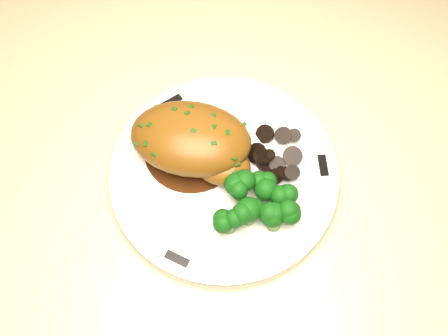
# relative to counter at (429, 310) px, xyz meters

# --- Properties ---
(counter) EXTENTS (2.26, 0.75, 1.10)m
(counter) POSITION_rel_counter_xyz_m (0.00, 0.00, 0.00)
(counter) COLOR brown
(counter) RESTS_ON ground
(plate) EXTENTS (0.31, 0.31, 0.02)m
(plate) POSITION_rel_counter_xyz_m (-0.38, -0.00, 0.49)
(plate) COLOR white
(plate) RESTS_ON counter
(rim_accent_0) EXTENTS (0.01, 0.03, 0.00)m
(rim_accent_0) POSITION_rel_counter_xyz_m (-0.28, 0.02, 0.50)
(rim_accent_0) COLOR black
(rim_accent_0) RESTS_ON plate
(rim_accent_1) EXTENTS (0.03, 0.02, 0.00)m
(rim_accent_1) POSITION_rel_counter_xyz_m (-0.45, 0.08, 0.50)
(rim_accent_1) COLOR black
(rim_accent_1) RESTS_ON plate
(rim_accent_2) EXTENTS (0.03, 0.02, 0.00)m
(rim_accent_2) POSITION_rel_counter_xyz_m (-0.42, -0.10, 0.50)
(rim_accent_2) COLOR black
(rim_accent_2) RESTS_ON plate
(gravy_pool) EXTENTS (0.11, 0.11, 0.00)m
(gravy_pool) POSITION_rel_counter_xyz_m (-0.42, 0.02, 0.50)
(gravy_pool) COLOR #361A09
(gravy_pool) RESTS_ON plate
(chicken_breast) EXTENTS (0.13, 0.09, 0.05)m
(chicken_breast) POSITION_rel_counter_xyz_m (-0.41, 0.02, 0.53)
(chicken_breast) COLOR brown
(chicken_breast) RESTS_ON plate
(mushroom_pile) EXTENTS (0.09, 0.06, 0.02)m
(mushroom_pile) POSITION_rel_counter_xyz_m (-0.34, 0.02, 0.51)
(mushroom_pile) COLOR black
(mushroom_pile) RESTS_ON plate
(broccoli_florets) EXTENTS (0.09, 0.07, 0.03)m
(broccoli_florets) POSITION_rel_counter_xyz_m (-0.34, -0.04, 0.52)
(broccoli_florets) COLOR #568337
(broccoli_florets) RESTS_ON plate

